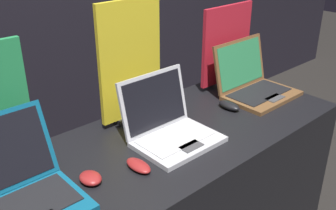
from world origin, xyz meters
TOP-DOWN VIEW (x-y plane):
  - laptop_front at (-0.63, 0.33)m, footprint 0.34×0.36m
  - mouse_front at (-0.40, 0.28)m, footprint 0.07×0.09m
  - laptop_middle at (0.00, 0.32)m, footprint 0.33×0.30m
  - mouse_middle at (-0.23, 0.23)m, footprint 0.06×0.12m
  - promo_stand_middle at (0.00, 0.56)m, footprint 0.32×0.07m
  - laptop_back at (0.63, 0.37)m, footprint 0.37×0.32m
  - mouse_back at (0.40, 0.33)m, footprint 0.06×0.12m
  - promo_stand_back at (0.63, 0.56)m, footprint 0.36×0.07m

SIDE VIEW (x-z plane):
  - mouse_middle at x=-0.23m, z-range 0.91..0.93m
  - mouse_front at x=-0.40m, z-range 0.91..0.94m
  - mouse_back at x=0.40m, z-range 0.91..0.94m
  - laptop_middle at x=0.00m, z-range 0.84..1.10m
  - laptop_front at x=-0.63m, z-range 0.84..1.10m
  - laptop_back at x=0.63m, z-range 0.84..1.10m
  - promo_stand_back at x=0.63m, z-range 0.90..1.33m
  - promo_stand_middle at x=0.00m, z-range 0.90..1.43m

